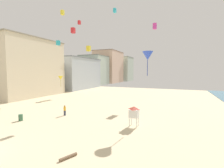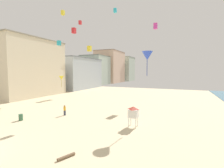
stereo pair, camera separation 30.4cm
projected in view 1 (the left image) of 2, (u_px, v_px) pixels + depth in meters
name	position (u px, v px, depth m)	size (l,w,h in m)	color
boardwalk_hotel_near	(21.00, 68.00, 45.74)	(16.06, 19.07, 15.93)	beige
boardwalk_hotel_mid	(71.00, 73.00, 66.98)	(17.36, 21.52, 12.41)	#ADB7C1
boardwalk_hotel_far	(94.00, 70.00, 85.26)	(11.67, 14.21, 15.32)	#B7C6B2
boardwalk_hotel_distant	(109.00, 67.00, 102.30)	(13.53, 20.30, 19.79)	beige
boardwalk_hotel_furthest	(120.00, 69.00, 121.61)	(17.43, 15.87, 17.78)	#B7C6B2
kite_flyer	(65.00, 110.00, 24.97)	(0.34, 0.34, 1.64)	#383D4C
lifeguard_stand	(134.00, 112.00, 19.82)	(1.10, 1.10, 2.55)	white
beach_trash_bin	(21.00, 118.00, 22.30)	(0.56, 0.56, 0.90)	#3D6B4C
driftwood_log	(68.00, 157.00, 12.62)	(0.24, 0.24, 1.49)	#7A6047
kite_magenta_box	(155.00, 26.00, 39.65)	(0.89, 0.89, 1.40)	#DB3D9E
kite_yellow_box	(62.00, 13.00, 30.96)	(0.55, 0.55, 0.87)	yellow
kite_red_box	(73.00, 30.00, 44.19)	(0.94, 0.94, 1.48)	red
kite_yellow_box_2	(89.00, 49.00, 49.67)	(1.06, 1.06, 1.67)	yellow
kite_cyan_box	(58.00, 43.00, 40.56)	(0.76, 0.76, 1.20)	#2DB7CC
kite_blue_delta	(148.00, 56.00, 21.81)	(1.47, 1.47, 3.33)	blue
kite_yellow_delta	(61.00, 78.00, 40.53)	(1.27, 1.27, 2.88)	yellow
kite_red_box_2	(79.00, 22.00, 47.50)	(0.70, 0.70, 1.10)	red
kite_cyan_box_2	(115.00, 10.00, 33.29)	(0.55, 0.55, 0.87)	#2DB7CC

